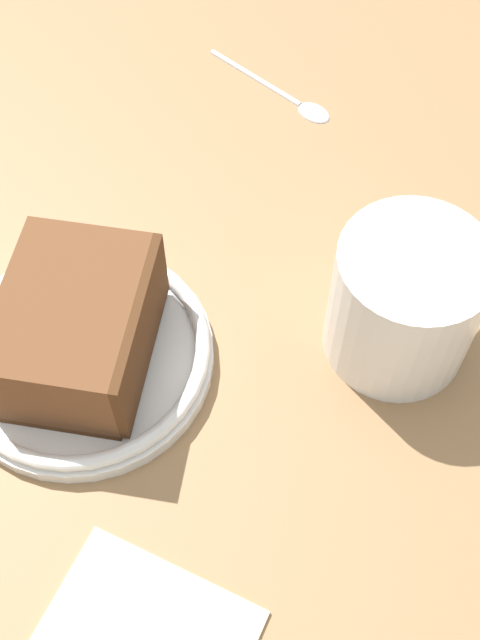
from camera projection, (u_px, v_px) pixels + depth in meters
ground_plane at (227, 328)px, 58.08cm from camera, size 154.31×154.31×3.77cm
small_plate at (83, 353)px, 53.61cm from camera, size 17.53×17.53×2.08cm
cake_slice at (78, 328)px, 50.74cm from camera, size 14.24×12.97×6.57cm
tea_mug at (406, 301)px, 51.27cm from camera, size 12.14×9.67×9.55cm
teaspoon at (293, 98)px, 67.58cm from camera, size 2.72×13.13×0.80cm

